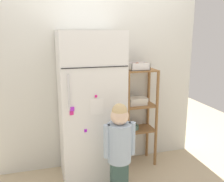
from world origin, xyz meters
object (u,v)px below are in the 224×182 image
(child_standing, at_px, (120,142))
(pantry_shelf_unit, at_px, (138,110))
(fruit_bin, at_px, (138,67))
(refrigerator, at_px, (91,107))

(child_standing, xyz_separation_m, pantry_shelf_unit, (0.45, 0.63, 0.11))
(fruit_bin, bearing_deg, refrigerator, -169.07)
(refrigerator, height_order, fruit_bin, refrigerator)
(refrigerator, relative_size, fruit_bin, 7.24)
(pantry_shelf_unit, height_order, fruit_bin, fruit_bin)
(child_standing, bearing_deg, fruit_bin, 54.86)
(refrigerator, bearing_deg, child_standing, -69.76)
(child_standing, bearing_deg, refrigerator, 110.24)
(child_standing, distance_m, pantry_shelf_unit, 0.78)
(pantry_shelf_unit, relative_size, fruit_bin, 5.26)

